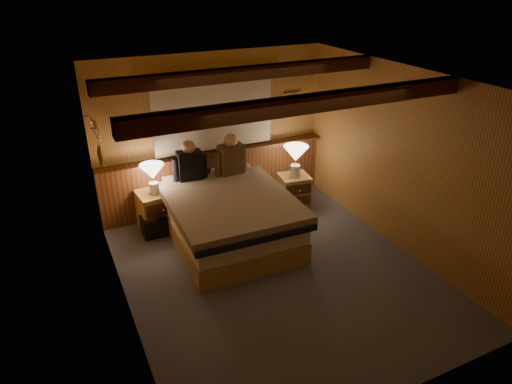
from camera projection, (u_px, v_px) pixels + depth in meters
floor at (276, 272)px, 5.74m from camera, size 4.20×4.20×0.00m
ceiling at (280, 81)px, 4.68m from camera, size 4.20×4.20×0.00m
wall_back at (213, 133)px, 6.91m from camera, size 3.60×0.00×3.60m
wall_left at (117, 220)px, 4.51m from camera, size 0.00×4.20×4.20m
wall_right at (400, 161)px, 5.91m from camera, size 0.00×4.20×4.20m
wall_front at (406, 291)px, 3.51m from camera, size 3.60×0.00×3.60m
wainscot at (216, 177)px, 7.17m from camera, size 3.60×0.23×0.94m
curtain_window at (214, 113)px, 6.71m from camera, size 2.18×0.09×1.11m
ceiling_beams at (273, 86)px, 4.84m from camera, size 3.60×1.65×0.16m
coat_rail at (95, 128)px, 5.62m from camera, size 0.05×0.55×0.24m
framed_print at (292, 100)px, 7.26m from camera, size 0.30×0.04×0.25m
bed at (229, 217)px, 6.27m from camera, size 1.65×2.09×0.70m
nightstand_left at (158, 210)px, 6.62m from camera, size 0.56×0.52×0.57m
nightstand_right at (294, 190)px, 7.29m from camera, size 0.51×0.47×0.50m
lamp_left at (152, 173)px, 6.32m from camera, size 0.34×0.34×0.44m
lamp_right at (296, 155)px, 7.01m from camera, size 0.39×0.39×0.51m
person_left at (190, 163)px, 6.50m from camera, size 0.51×0.22×0.61m
person_right at (231, 157)px, 6.69m from camera, size 0.53×0.23×0.64m
duffel_bag at (159, 224)px, 6.52m from camera, size 0.47×0.29×0.34m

